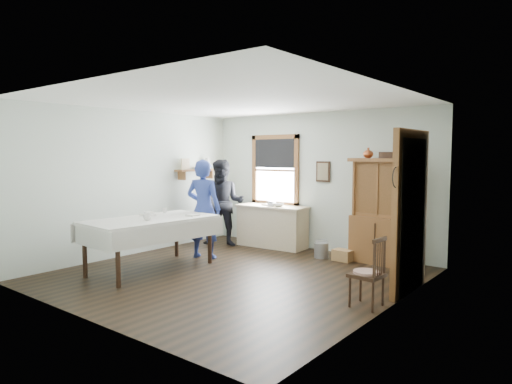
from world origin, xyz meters
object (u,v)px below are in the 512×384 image
(woman_blue, at_px, (204,213))
(dining_table, at_px, (151,244))
(figure_dark, at_px, (224,206))
(pail, at_px, (321,250))
(work_counter, at_px, (272,226))
(spindle_chair, at_px, (367,272))
(china_hutch, at_px, (381,211))
(wicker_basket, at_px, (343,255))

(woman_blue, bearing_deg, dining_table, 68.48)
(figure_dark, bearing_deg, pail, -23.03)
(work_counter, xyz_separation_m, spindle_chair, (3.10, -2.24, 0.02))
(work_counter, xyz_separation_m, woman_blue, (-0.39, -1.57, 0.41))
(china_hutch, distance_m, pail, 1.30)
(work_counter, distance_m, dining_table, 2.77)
(spindle_chair, height_order, wicker_basket, spindle_chair)
(wicker_basket, bearing_deg, spindle_chair, -55.81)
(dining_table, xyz_separation_m, woman_blue, (0.05, 1.16, 0.40))
(spindle_chair, bearing_deg, dining_table, -168.81)
(dining_table, bearing_deg, figure_dark, 100.36)
(china_hutch, height_order, dining_table, china_hutch)
(work_counter, height_order, figure_dark, figure_dark)
(pail, distance_m, woman_blue, 2.26)
(wicker_basket, height_order, figure_dark, figure_dark)
(work_counter, relative_size, dining_table, 0.69)
(pail, bearing_deg, china_hutch, 15.40)
(work_counter, relative_size, spindle_chair, 1.67)
(woman_blue, distance_m, figure_dark, 1.13)
(wicker_basket, bearing_deg, china_hutch, 23.52)
(pail, height_order, wicker_basket, pail)
(woman_blue, xyz_separation_m, figure_dark, (-0.46, 1.04, -0.01))
(dining_table, xyz_separation_m, figure_dark, (-0.40, 2.20, 0.40))
(work_counter, distance_m, pail, 1.35)
(pail, distance_m, wicker_basket, 0.43)
(spindle_chair, xyz_separation_m, woman_blue, (-3.48, 0.67, 0.39))
(figure_dark, bearing_deg, china_hutch, -20.52)
(china_hutch, xyz_separation_m, dining_table, (-2.75, -2.76, -0.48))
(work_counter, height_order, woman_blue, woman_blue)
(pail, bearing_deg, work_counter, 169.28)
(dining_table, distance_m, woman_blue, 1.23)
(wicker_basket, bearing_deg, figure_dark, -173.03)
(work_counter, bearing_deg, wicker_basket, -10.76)
(dining_table, bearing_deg, spindle_chair, 7.96)
(china_hutch, bearing_deg, work_counter, -174.80)
(china_hutch, xyz_separation_m, woman_blue, (-2.69, -1.60, -0.08))
(spindle_chair, xyz_separation_m, figure_dark, (-3.94, 1.70, 0.38))
(figure_dark, bearing_deg, spindle_chair, -54.10)
(china_hutch, bearing_deg, spindle_chair, -66.31)
(spindle_chair, bearing_deg, woman_blue, 172.41)
(dining_table, relative_size, spindle_chair, 2.41)
(wicker_basket, bearing_deg, pail, -176.66)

